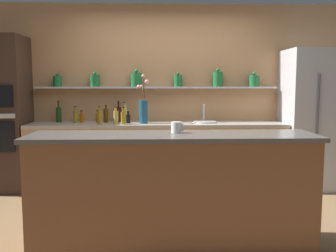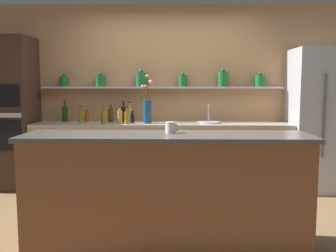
# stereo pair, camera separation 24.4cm
# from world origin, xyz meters

# --- Properties ---
(ground_plane) EXTENTS (12.00, 12.00, 0.00)m
(ground_plane) POSITION_xyz_m (0.00, 0.00, 0.00)
(ground_plane) COLOR olive
(back_wall_unit) EXTENTS (5.20, 0.28, 2.60)m
(back_wall_unit) POSITION_xyz_m (-0.00, 1.60, 1.30)
(back_wall_unit) COLOR tan
(back_wall_unit) RESTS_ON ground_plane
(back_counter_unit) EXTENTS (3.53, 0.62, 0.92)m
(back_counter_unit) POSITION_xyz_m (-0.12, 1.24, 0.46)
(back_counter_unit) COLOR tan
(back_counter_unit) RESTS_ON ground_plane
(island_counter) EXTENTS (2.53, 0.61, 1.02)m
(island_counter) POSITION_xyz_m (0.00, -0.68, 0.51)
(island_counter) COLOR brown
(island_counter) RESTS_ON ground_plane
(refrigerator) EXTENTS (0.94, 0.73, 1.93)m
(refrigerator) POSITION_xyz_m (2.13, 1.20, 0.97)
(refrigerator) COLOR #B7B7BC
(refrigerator) RESTS_ON ground_plane
(oven_tower) EXTENTS (0.69, 0.64, 2.10)m
(oven_tower) POSITION_xyz_m (-2.25, 1.24, 1.05)
(oven_tower) COLOR #3D281E
(oven_tower) RESTS_ON ground_plane
(flower_vase) EXTENTS (0.16, 0.15, 0.67)m
(flower_vase) POSITION_xyz_m (-0.31, 1.17, 1.13)
(flower_vase) COLOR navy
(flower_vase) RESTS_ON back_counter_unit
(sink_fixture) EXTENTS (0.32, 0.32, 0.25)m
(sink_fixture) POSITION_xyz_m (0.54, 1.25, 0.94)
(sink_fixture) COLOR #B7B7BC
(sink_fixture) RESTS_ON back_counter_unit
(bottle_oil_0) EXTENTS (0.06, 0.06, 0.23)m
(bottle_oil_0) POSITION_xyz_m (-1.26, 1.30, 1.01)
(bottle_oil_0) COLOR olive
(bottle_oil_0) RESTS_ON back_counter_unit
(bottle_spirit_1) EXTENTS (0.07, 0.07, 0.24)m
(bottle_spirit_1) POSITION_xyz_m (-0.68, 1.12, 1.02)
(bottle_spirit_1) COLOR tan
(bottle_spirit_1) RESTS_ON back_counter_unit
(bottle_sauce_2) EXTENTS (0.06, 0.06, 0.17)m
(bottle_sauce_2) POSITION_xyz_m (-0.52, 1.22, 0.99)
(bottle_sauce_2) COLOR black
(bottle_sauce_2) RESTS_ON back_counter_unit
(bottle_oil_3) EXTENTS (0.06, 0.06, 0.24)m
(bottle_oil_3) POSITION_xyz_m (-0.89, 1.09, 1.02)
(bottle_oil_3) COLOR olive
(bottle_oil_3) RESTS_ON back_counter_unit
(bottle_spirit_4) EXTENTS (0.07, 0.07, 0.25)m
(bottle_spirit_4) POSITION_xyz_m (-0.84, 1.31, 1.02)
(bottle_spirit_4) COLOR #4C2D0C
(bottle_spirit_4) RESTS_ON back_counter_unit
(bottle_oil_5) EXTENTS (0.07, 0.07, 0.23)m
(bottle_oil_5) POSITION_xyz_m (-0.58, 1.06, 1.01)
(bottle_oil_5) COLOR olive
(bottle_oil_5) RESTS_ON back_counter_unit
(bottle_wine_6) EXTENTS (0.07, 0.07, 0.30)m
(bottle_wine_6) POSITION_xyz_m (-0.67, 1.42, 1.03)
(bottle_wine_6) COLOR #380C0C
(bottle_wine_6) RESTS_ON back_counter_unit
(bottle_spirit_7) EXTENTS (0.07, 0.07, 0.28)m
(bottle_spirit_7) POSITION_xyz_m (-0.59, 1.42, 1.04)
(bottle_spirit_7) COLOR tan
(bottle_spirit_7) RESTS_ON back_counter_unit
(bottle_wine_8) EXTENTS (0.08, 0.08, 0.31)m
(bottle_wine_8) POSITION_xyz_m (-1.51, 1.39, 1.03)
(bottle_wine_8) COLOR #193814
(bottle_wine_8) RESTS_ON back_counter_unit
(bottle_sauce_9) EXTENTS (0.06, 0.06, 0.17)m
(bottle_sauce_9) POSITION_xyz_m (-0.96, 1.35, 0.99)
(bottle_sauce_9) COLOR #9E4C0A
(bottle_sauce_9) RESTS_ON back_counter_unit
(bottle_sauce_10) EXTENTS (0.06, 0.06, 0.17)m
(bottle_sauce_10) POSITION_xyz_m (-1.19, 1.36, 0.99)
(bottle_sauce_10) COLOR #9E4C0A
(bottle_sauce_10) RESTS_ON back_counter_unit
(coffee_mug) EXTENTS (0.11, 0.09, 0.10)m
(coffee_mug) POSITION_xyz_m (0.03, -0.61, 1.07)
(coffee_mug) COLOR silver
(coffee_mug) RESTS_ON island_counter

